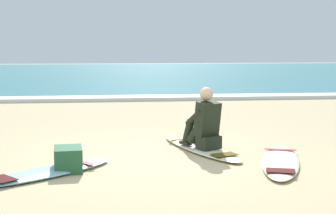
{
  "coord_description": "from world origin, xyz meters",
  "views": [
    {
      "loc": [
        -0.69,
        -7.17,
        1.66
      ],
      "look_at": [
        0.37,
        1.82,
        0.55
      ],
      "focal_mm": 53.89,
      "sensor_mm": 36.0,
      "label": 1
    }
  ],
  "objects": [
    {
      "name": "surfboard_spare_near",
      "position": [
        -1.49,
        -0.69,
        0.04
      ],
      "size": [
        1.85,
        1.69,
        0.08
      ],
      "color": "#9ED1E5",
      "rests_on": "ground"
    },
    {
      "name": "surfboard_main",
      "position": [
        0.75,
        0.62,
        0.04
      ],
      "size": [
        1.22,
        2.38,
        0.08
      ],
      "color": "#EFE5C6",
      "rests_on": "ground"
    },
    {
      "name": "ground_plane",
      "position": [
        0.0,
        0.0,
        0.0
      ],
      "size": [
        80.0,
        80.0,
        0.0
      ],
      "primitive_type": "plane",
      "color": "#CCB584"
    },
    {
      "name": "breaking_foam",
      "position": [
        0.0,
        8.19,
        0.06
      ],
      "size": [
        80.0,
        0.9,
        0.11
      ],
      "primitive_type": "cube",
      "color": "white",
      "rests_on": "ground"
    },
    {
      "name": "surfer_seated",
      "position": [
        0.78,
        0.46,
        0.44
      ],
      "size": [
        0.6,
        0.77,
        0.95
      ],
      "color": "black",
      "rests_on": "surfboard_main"
    },
    {
      "name": "beach_bag",
      "position": [
        -1.24,
        -0.53,
        0.16
      ],
      "size": [
        0.4,
        0.51,
        0.32
      ],
      "primitive_type": "cube",
      "rotation": [
        0.0,
        0.0,
        0.09
      ],
      "color": "#285B38",
      "rests_on": "ground"
    },
    {
      "name": "sea",
      "position": [
        0.0,
        21.89,
        0.05
      ],
      "size": [
        80.0,
        28.0,
        0.1
      ],
      "primitive_type": "cube",
      "color": "teal",
      "rests_on": "ground"
    },
    {
      "name": "surfboard_spare_far",
      "position": [
        1.71,
        -0.43,
        0.04
      ],
      "size": [
        1.23,
        2.29,
        0.08
      ],
      "color": "#EFE5C6",
      "rests_on": "ground"
    }
  ]
}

